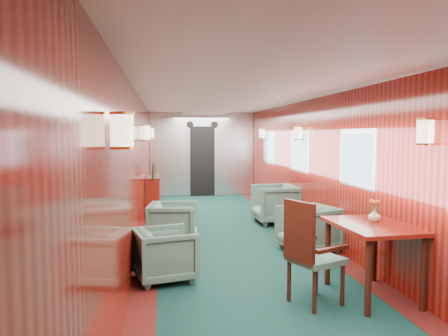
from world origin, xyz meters
name	(u,v)px	position (x,y,z in m)	size (l,w,h in m)	color
room	(236,143)	(0.00, 0.00, 1.63)	(12.00, 12.10, 2.40)	#0E332C
bulkhead	(202,155)	(0.00, 5.91, 1.18)	(2.98, 0.17, 2.39)	silver
windows_right	(323,154)	(1.49, 0.25, 1.45)	(0.02, 8.60, 0.80)	#A7AAAE
wall_sconces	(231,133)	(0.00, 0.57, 1.79)	(2.97, 7.97, 0.25)	beige
dining_table	(372,236)	(1.12, -2.24, 0.68)	(0.81, 1.12, 0.81)	maroon
side_chair	(308,249)	(0.35, -2.37, 0.60)	(0.63, 0.65, 1.10)	#1D443A
credenza	(153,196)	(-1.34, 2.83, 0.45)	(0.31, 0.97, 1.15)	maroon
flower_vase	(374,215)	(1.20, -2.12, 0.88)	(0.13, 0.13, 0.14)	beige
armchair_left_near	(165,254)	(-1.10, -1.37, 0.32)	(0.68, 0.70, 0.64)	#1D443A
armchair_left_far	(173,224)	(-0.97, 0.27, 0.35)	(0.74, 0.76, 0.69)	#1D443A
armchair_right_near	(308,229)	(1.05, -0.35, 0.35)	(0.75, 0.77, 0.70)	#1D443A
armchair_right_far	(275,204)	(1.10, 1.79, 0.39)	(0.83, 0.85, 0.77)	#1D443A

